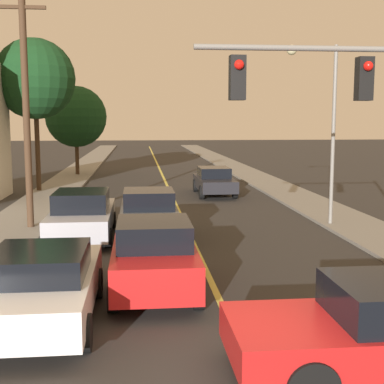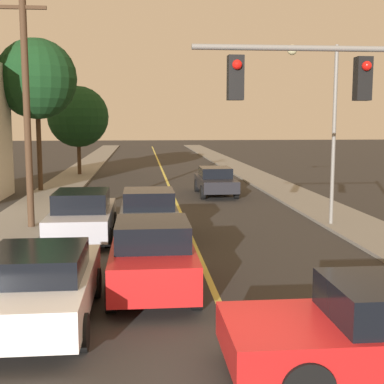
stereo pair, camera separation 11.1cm
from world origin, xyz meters
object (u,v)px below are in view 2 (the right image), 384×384
object	(u,v)px
car_outer_lane_front	(40,284)
traffic_signal_mast	(376,110)
tree_left_near	(37,79)
streetlamp_right	(322,109)
tree_left_far	(78,117)
car_far_oncoming	(215,181)
car_outer_lane_second	(83,214)
car_near_lane_front	(152,255)
utility_pole_left	(27,106)
car_near_lane_second	(149,214)

from	to	relation	value
car_outer_lane_front	traffic_signal_mast	size ratio (longest dim) A/B	0.74
car_outer_lane_front	tree_left_near	size ratio (longest dim) A/B	0.56
streetlamp_right	tree_left_far	distance (m)	22.40
car_far_oncoming	tree_left_far	bearing A→B (deg)	-52.43
car_outer_lane_second	streetlamp_right	world-z (taller)	streetlamp_right
streetlamp_right	tree_left_far	size ratio (longest dim) A/B	1.04
car_near_lane_front	utility_pole_left	distance (m)	9.24
car_near_lane_second	utility_pole_left	distance (m)	5.83
car_outer_lane_second	tree_left_far	bearing A→B (deg)	96.70
car_far_oncoming	streetlamp_right	world-z (taller)	streetlamp_right
car_far_oncoming	tree_left_near	bearing A→B (deg)	-12.13
car_outer_lane_second	car_far_oncoming	bearing A→B (deg)	59.44
car_far_oncoming	streetlamp_right	size ratio (longest dim) A/B	0.72
tree_left_near	car_near_lane_second	bearing A→B (deg)	-65.00
car_near_lane_second	car_near_lane_front	bearing A→B (deg)	-90.00
car_outer_lane_front	car_far_oncoming	size ratio (longest dim) A/B	0.97
tree_left_far	car_outer_lane_front	bearing A→B (deg)	-85.10
tree_left_near	tree_left_far	distance (m)	9.02
utility_pole_left	tree_left_near	distance (m)	10.63
car_far_oncoming	streetlamp_right	xyz separation A→B (m)	(2.64, -8.80, 3.56)
car_outer_lane_second	streetlamp_right	distance (m)	9.25
car_outer_lane_front	tree_left_near	distance (m)	20.59
traffic_signal_mast	utility_pole_left	bearing A→B (deg)	136.77
car_outer_lane_second	tree_left_far	size ratio (longest dim) A/B	0.78
traffic_signal_mast	car_outer_lane_second	bearing A→B (deg)	135.35
car_near_lane_front	streetlamp_right	distance (m)	10.02
utility_pole_left	tree_left_near	size ratio (longest dim) A/B	1.01
car_outer_lane_second	car_outer_lane_front	bearing A→B (deg)	-90.00
car_outer_lane_front	tree_left_near	xyz separation A→B (m)	(-3.55, 19.57, 5.32)
traffic_signal_mast	streetlamp_right	distance (m)	8.09
car_near_lane_second	car_outer_lane_front	distance (m)	7.56
tree_left_far	car_far_oncoming	bearing A→B (deg)	-52.43
car_near_lane_second	tree_left_near	distance (m)	14.59
tree_left_near	traffic_signal_mast	bearing A→B (deg)	-60.84
car_near_lane_second	car_outer_lane_front	xyz separation A→B (m)	(-2.20, -7.23, -0.07)
car_outer_lane_front	traffic_signal_mast	world-z (taller)	traffic_signal_mast
car_far_oncoming	car_near_lane_second	bearing A→B (deg)	70.52
car_near_lane_second	car_outer_lane_second	size ratio (longest dim) A/B	0.85
streetlamp_right	tree_left_near	bearing A→B (deg)	138.04
car_near_lane_front	streetlamp_right	world-z (taller)	streetlamp_right
car_near_lane_second	tree_left_near	xyz separation A→B (m)	(-5.75, 12.34, 5.25)
car_near_lane_second	streetlamp_right	bearing A→B (deg)	13.57
tree_left_near	tree_left_far	xyz separation A→B (m)	(1.13, 8.74, -1.93)
streetlamp_right	utility_pole_left	size ratio (longest dim) A/B	0.79
car_far_oncoming	traffic_signal_mast	xyz separation A→B (m)	(1.06, -16.73, 3.37)
car_outer_lane_front	traffic_signal_mast	xyz separation A→B (m)	(6.91, 0.82, 3.35)
car_near_lane_front	utility_pole_left	bearing A→B (deg)	119.47
car_outer_lane_front	car_near_lane_second	bearing A→B (deg)	73.09
car_outer_lane_second	tree_left_far	distance (m)	21.08
car_outer_lane_front	tree_left_far	distance (m)	28.61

